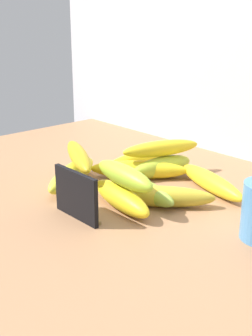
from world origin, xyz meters
The scene contains 14 objects.
counter_top centered at (0.00, 0.00, 1.50)cm, with size 110.00×76.00×3.00cm, color #9A6D4A.
back_wall centered at (0.00, 39.00, 35.00)cm, with size 130.00×2.00×70.00cm, color silver.
chalkboard_sign centered at (3.30, -10.58, 6.86)cm, with size 11.00×1.80×8.40cm.
banana_0 centered at (9.60, 3.63, 4.93)cm, with size 19.36×3.86×3.86cm, color gold.
banana_1 centered at (-9.90, 16.23, 4.70)cm, with size 18.14×3.40×3.40cm, color yellow.
banana_2 centered at (-3.76, 10.71, 4.93)cm, with size 20.58×3.87×3.87cm, color yellow.
banana_3 centered at (4.91, 3.44, 4.96)cm, with size 17.31×3.93×3.93cm, color #91AF3B.
banana_4 centered at (10.70, 16.36, 4.83)cm, with size 20.20×3.66×3.66cm, color yellow.
banana_5 centered at (-1.51, 15.41, 5.14)cm, with size 15.28×4.28×4.28cm, color #ABC02F.
banana_6 centered at (5.48, -2.47, 5.09)cm, with size 17.15×4.18×4.18cm, color yellow.
banana_7 centered at (-10.04, -1.98, 5.20)cm, with size 19.42×4.40×4.40cm, color gold.
banana_8 centered at (-9.25, -0.82, 9.10)cm, with size 19.63×3.40×3.40cm, color gold.
banana_9 centered at (5.45, -1.65, 9.11)cm, with size 15.78×3.86×3.86cm, color #9EC12D.
banana_10 centered at (-2.18, 15.65, 8.97)cm, with size 17.56×3.37×3.37cm, color yellow.
Camera 1 is at (62.00, -52.06, 36.69)cm, focal length 48.90 mm.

